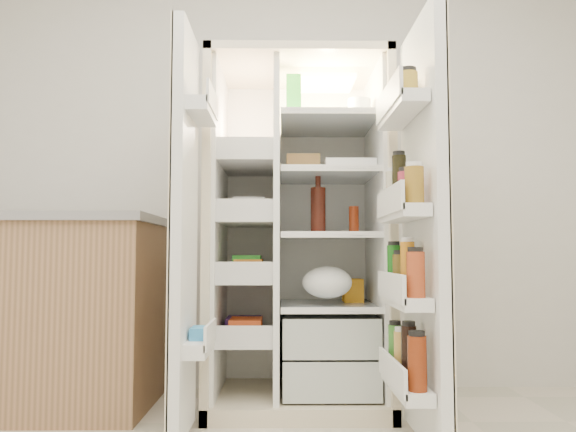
{
  "coord_description": "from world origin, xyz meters",
  "views": [
    {
      "loc": [
        -0.01,
        -1.27,
        0.79
      ],
      "look_at": [
        0.02,
        1.25,
        0.96
      ],
      "focal_mm": 34.0,
      "sensor_mm": 36.0,
      "label": 1
    }
  ],
  "objects": [
    {
      "name": "kitchen_counter",
      "position": [
        -1.33,
        1.57,
        0.49
      ],
      "size": [
        1.36,
        0.72,
        0.99
      ],
      "color": "#A37551",
      "rests_on": "floor"
    },
    {
      "name": "fridge_door",
      "position": [
        0.56,
        0.96,
        0.87
      ],
      "size": [
        0.17,
        0.58,
        1.72
      ],
      "color": "white",
      "rests_on": "floor"
    },
    {
      "name": "wall_back",
      "position": [
        0.0,
        2.0,
        1.35
      ],
      "size": [
        4.0,
        0.02,
        2.7
      ],
      "primitive_type": "cube",
      "color": "silver",
      "rests_on": "floor"
    },
    {
      "name": "refrigerator",
      "position": [
        0.1,
        1.65,
        0.74
      ],
      "size": [
        0.92,
        0.7,
        1.8
      ],
      "color": "beige",
      "rests_on": "floor"
    },
    {
      "name": "freezer_door",
      "position": [
        -0.42,
        1.05,
        0.89
      ],
      "size": [
        0.15,
        0.4,
        1.72
      ],
      "color": "white",
      "rests_on": "floor"
    }
  ]
}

